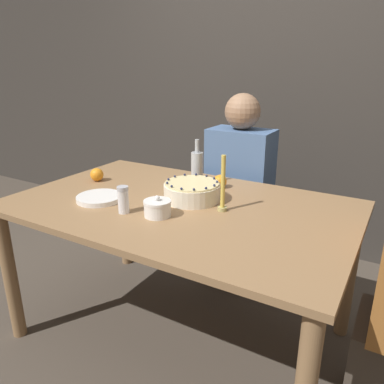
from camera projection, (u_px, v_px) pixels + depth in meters
ground_plane at (181, 333)px, 2.07m from camera, size 12.00×12.00×0.00m
wall_behind at (279, 78)px, 2.78m from camera, size 8.00×0.05×2.60m
dining_table at (180, 222)px, 1.85m from camera, size 1.64×1.03×0.76m
cake at (192, 191)px, 1.85m from camera, size 0.28×0.28×0.10m
sugar_bowl at (157, 208)px, 1.66m from camera, size 0.12×0.12×0.10m
sugar_shaker at (123, 200)px, 1.68m from camera, size 0.05×0.05×0.13m
plate_stack at (99, 198)px, 1.85m from camera, size 0.23×0.23×0.02m
candle at (223, 189)px, 1.69m from camera, size 0.04×0.04×0.26m
bottle at (197, 168)px, 2.06m from camera, size 0.07×0.07×0.26m
orange_fruit_0 at (220, 181)px, 2.03m from camera, size 0.07×0.07×0.07m
orange_fruit_1 at (97, 175)px, 2.15m from camera, size 0.08×0.08×0.08m
person_man_blue_shirt at (239, 202)px, 2.47m from camera, size 0.40×0.34×1.24m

